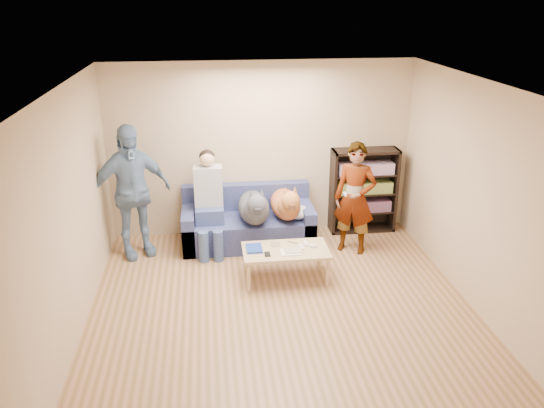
{
  "coord_description": "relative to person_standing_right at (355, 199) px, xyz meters",
  "views": [
    {
      "loc": [
        -0.78,
        -5.06,
        3.47
      ],
      "look_at": [
        0.0,
        1.2,
        0.95
      ],
      "focal_mm": 35.0,
      "sensor_mm": 36.0,
      "label": 1
    }
  ],
  "objects": [
    {
      "name": "papers",
      "position": [
        -1.03,
        -0.79,
        -0.37
      ],
      "size": [
        0.26,
        0.2,
        0.02
      ],
      "primitive_type": "cube",
      "color": "white",
      "rests_on": "coffee_table"
    },
    {
      "name": "ceiling",
      "position": [
        -1.22,
        -1.64,
        1.8
      ],
      "size": [
        5.0,
        5.0,
        0.0
      ],
      "primitive_type": "plane",
      "rotation": [
        3.14,
        0.0,
        0.0
      ],
      "color": "white",
      "rests_on": "ground"
    },
    {
      "name": "dog_gray",
      "position": [
        -1.39,
        0.2,
        -0.15
      ],
      "size": [
        0.44,
        1.26,
        0.64
      ],
      "color": "#494A52",
      "rests_on": "sofa"
    },
    {
      "name": "controller_b",
      "position": [
        -0.72,
        -0.67,
        -0.36
      ],
      "size": [
        0.09,
        0.06,
        0.03
      ],
      "primitive_type": "cube",
      "color": "silver",
      "rests_on": "coffee_table"
    },
    {
      "name": "magazine",
      "position": [
        -1.0,
        -0.77,
        -0.36
      ],
      "size": [
        0.22,
        0.17,
        0.01
      ],
      "primitive_type": "cube",
      "color": "#ACA28A",
      "rests_on": "coffee_table"
    },
    {
      "name": "pen_black",
      "position": [
        -0.96,
        -0.51,
        -0.38
      ],
      "size": [
        0.13,
        0.08,
        0.01
      ],
      "primitive_type": "cylinder",
      "rotation": [
        0.0,
        1.57,
        -0.52
      ],
      "color": "black",
      "rests_on": "coffee_table"
    },
    {
      "name": "held_controller",
      "position": [
        -0.2,
        -0.2,
        0.15
      ],
      "size": [
        0.05,
        0.11,
        0.03
      ],
      "primitive_type": "cube",
      "rotation": [
        0.0,
        0.0,
        -0.14
      ],
      "color": "silver",
      "rests_on": "person_standing_right"
    },
    {
      "name": "sofa",
      "position": [
        -1.47,
        0.46,
        -0.52
      ],
      "size": [
        1.9,
        0.85,
        0.82
      ],
      "color": "#515B93",
      "rests_on": "ground"
    },
    {
      "name": "coffee_table",
      "position": [
        -1.08,
        -0.69,
        -0.43
      ],
      "size": [
        1.1,
        0.6,
        0.42
      ],
      "color": "#D2B581",
      "rests_on": "ground"
    },
    {
      "name": "pen_orange",
      "position": [
        -1.1,
        -0.85,
        -0.38
      ],
      "size": [
        0.13,
        0.06,
        0.01
      ],
      "primitive_type": "cylinder",
      "rotation": [
        0.0,
        1.57,
        0.35
      ],
      "color": "orange",
      "rests_on": "coffee_table"
    },
    {
      "name": "dog_tan",
      "position": [
        -0.92,
        0.3,
        -0.16
      ],
      "size": [
        0.42,
        1.17,
        0.61
      ],
      "color": "#BF6C3A",
      "rests_on": "sofa"
    },
    {
      "name": "blanket",
      "position": [
        -0.75,
        0.3,
        -0.29
      ],
      "size": [
        0.47,
        0.4,
        0.16
      ],
      "primitive_type": "ellipsoid",
      "color": "silver",
      "rests_on": "sofa"
    },
    {
      "name": "wall_back",
      "position": [
        -1.22,
        0.86,
        0.5
      ],
      "size": [
        4.5,
        0.0,
        4.5
      ],
      "primitive_type": "plane",
      "rotation": [
        1.57,
        0.0,
        0.0
      ],
      "color": "tan",
      "rests_on": "ground"
    },
    {
      "name": "bookshelf",
      "position": [
        0.33,
        0.69,
        -0.12
      ],
      "size": [
        1.0,
        0.34,
        1.3
      ],
      "color": "black",
      "rests_on": "ground"
    },
    {
      "name": "controller_a",
      "position": [
        -0.8,
        -0.59,
        -0.36
      ],
      "size": [
        0.04,
        0.13,
        0.03
      ],
      "primitive_type": "cube",
      "color": "silver",
      "rests_on": "coffee_table"
    },
    {
      "name": "ground",
      "position": [
        -1.22,
        -1.64,
        -0.8
      ],
      "size": [
        5.0,
        5.0,
        0.0
      ],
      "primitive_type": "plane",
      "color": "olive",
      "rests_on": "ground"
    },
    {
      "name": "wallet",
      "position": [
        -1.33,
        -0.81,
        -0.37
      ],
      "size": [
        0.07,
        0.12,
        0.02
      ],
      "primitive_type": "cube",
      "color": "black",
      "rests_on": "coffee_table"
    },
    {
      "name": "person_seated",
      "position": [
        -2.02,
        0.33,
        -0.03
      ],
      "size": [
        0.4,
        0.73,
        1.47
      ],
      "color": "#3A4580",
      "rests_on": "sofa"
    },
    {
      "name": "wall_right",
      "position": [
        1.03,
        -1.64,
        0.5
      ],
      "size": [
        0.0,
        5.0,
        5.0
      ],
      "primitive_type": "plane",
      "rotation": [
        1.57,
        0.0,
        -1.57
      ],
      "color": "tan",
      "rests_on": "ground"
    },
    {
      "name": "notebook_blue",
      "position": [
        -1.48,
        -0.64,
        -0.37
      ],
      "size": [
        0.2,
        0.26,
        0.03
      ],
      "primitive_type": "cube",
      "color": "navy",
      "rests_on": "coffee_table"
    },
    {
      "name": "camera_silver",
      "position": [
        -1.2,
        -0.57,
        -0.35
      ],
      "size": [
        0.11,
        0.06,
        0.05
      ],
      "primitive_type": "cube",
      "color": "#BCBDC1",
      "rests_on": "coffee_table"
    },
    {
      "name": "wall_front",
      "position": [
        -1.22,
        -4.14,
        0.5
      ],
      "size": [
        4.5,
        0.0,
        4.5
      ],
      "primitive_type": "plane",
      "rotation": [
        -1.57,
        0.0,
        0.0
      ],
      "color": "tan",
      "rests_on": "ground"
    },
    {
      "name": "person_standing_left",
      "position": [
        -3.07,
        0.26,
        0.14
      ],
      "size": [
        1.2,
        0.87,
        1.89
      ],
      "primitive_type": "imported",
      "rotation": [
        0.0,
        0.0,
        0.41
      ],
      "color": "#6880A7",
      "rests_on": "ground"
    },
    {
      "name": "headphone_cup_b",
      "position": [
        -0.88,
        -0.63,
        -0.37
      ],
      "size": [
        0.07,
        0.07,
        0.02
      ],
      "primitive_type": "cylinder",
      "color": "silver",
      "rests_on": "coffee_table"
    },
    {
      "name": "headphone_cup_a",
      "position": [
        -0.88,
        -0.71,
        -0.37
      ],
      "size": [
        0.07,
        0.07,
        0.02
      ],
      "primitive_type": "cylinder",
      "color": "silver",
      "rests_on": "coffee_table"
    },
    {
      "name": "wall_left",
      "position": [
        -3.47,
        -1.64,
        0.5
      ],
      "size": [
        0.0,
        5.0,
        5.0
      ],
      "primitive_type": "plane",
      "rotation": [
        1.57,
        0.0,
        1.57
      ],
      "color": "tan",
      "rests_on": "ground"
    },
    {
      "name": "person_standing_right",
      "position": [
        0.0,
        0.0,
        0.0
      ],
      "size": [
        0.69,
        0.61,
        1.6
      ],
      "primitive_type": "imported",
      "rotation": [
        0.0,
        0.0,
        -0.49
      ],
      "color": "gray",
      "rests_on": "ground"
    }
  ]
}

